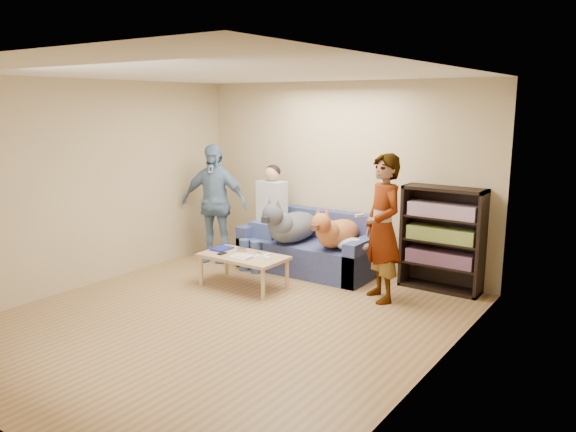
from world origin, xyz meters
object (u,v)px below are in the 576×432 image
Objects in this scene: person_standing_right at (383,228)px; camera_silver at (242,250)px; bookshelf at (443,237)px; dog_gray at (290,225)px; notebook_blue at (222,249)px; person_standing_left at (214,203)px; sofa at (310,250)px; person_seated at (268,212)px; dog_tan at (336,232)px; coffee_table at (243,259)px.

camera_silver is at bearing -126.53° from person_standing_right.
dog_gray is at bearing -166.06° from bookshelf.
bookshelf reaches higher than notebook_blue.
person_standing_right is 0.92m from bookshelf.
sofa is (1.43, 0.38, -0.58)m from person_standing_left.
camera_silver is 0.95m from person_seated.
dog_tan is at bearing -165.75° from person_standing_right.
sofa is at bearing 75.31° from coffee_table.
person_standing_left is at bearing 149.08° from camera_silver.
sofa is (0.41, 0.99, -0.16)m from camera_silver.
dog_tan is at bearing 9.60° from dog_gray.
person_seated reaches higher than dog_gray.
person_standing_left is 1.95m from dog_tan.
dog_tan is (1.18, 0.92, 0.20)m from notebook_blue.
person_standing_left is 0.91× the size of sofa.
bookshelf is (2.21, 1.22, 0.23)m from camera_silver.
person_seated is (-0.63, -0.13, 0.49)m from sofa.
sofa is 1.49× the size of dog_gray.
camera_silver is 0.08× the size of bookshelf.
camera_silver is 2.54m from bookshelf.
dog_tan is 1.06× the size of coffee_table.
person_standing_right reaches higher than coffee_table.
dog_gray reaches higher than notebook_blue.
person_seated is at bearing -171.57° from bookshelf.
person_standing_right is at bearing 14.30° from camera_silver.
person_standing_left is 1.26m from camera_silver.
sofa reaches higher than coffee_table.
person_standing_right reaches higher than camera_silver.
sofa is 0.81m from person_seated.
coffee_table is at bearing -147.28° from bookshelf.
person_standing_left is 0.84m from person_seated.
person_standing_left is 3.29m from bookshelf.
dog_tan is 1.27m from coffee_table.
dog_tan is at bearing 51.04° from coffee_table.
camera_silver is at bearing -136.80° from dog_tan.
camera_silver is at bearing -75.58° from person_seated.
sofa reaches higher than camera_silver.
person_standing_left is at bearing -162.49° from person_seated.
person_standing_right is at bearing -21.12° from person_standing_left.
person_standing_left reaches higher than sofa.
dog_gray is (-1.51, 0.29, -0.21)m from person_standing_right.
camera_silver is at bearing -108.51° from dog_gray.
person_seated reaches higher than camera_silver.
person_seated reaches higher than sofa.
person_standing_left is 1.18× the size of person_seated.
dog_tan reaches higher than notebook_blue.
camera_silver reaches higher than notebook_blue.
sofa is at bearing -2.96° from person_standing_left.
coffee_table is (-0.29, -1.11, 0.09)m from sofa.
camera_silver is 0.07× the size of person_seated.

